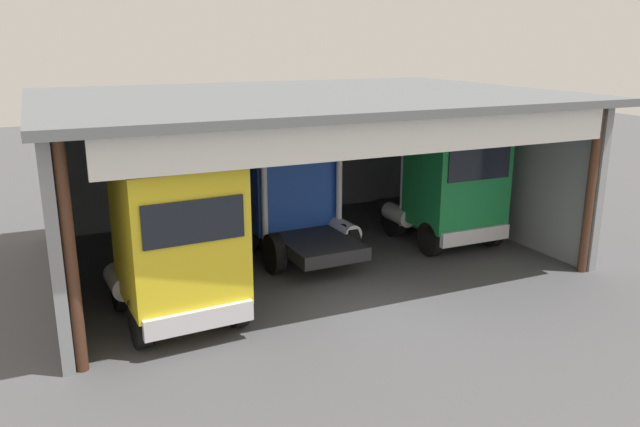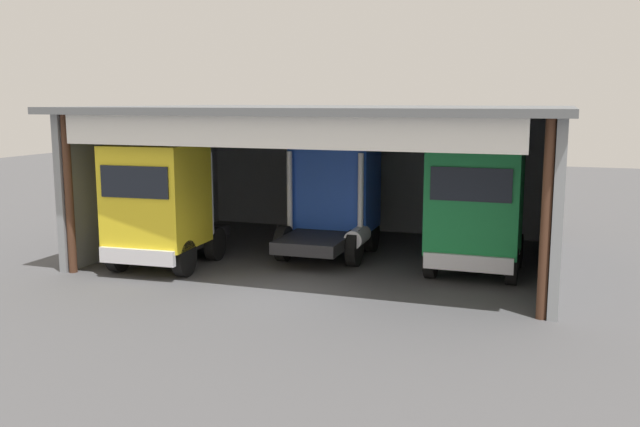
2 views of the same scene
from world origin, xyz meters
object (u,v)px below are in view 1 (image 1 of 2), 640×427
truck_yellow_center_bay (176,241)px  truck_green_center_left_bay (450,184)px  tool_cart (201,218)px  truck_blue_right_bay (291,190)px  oil_drum (326,203)px

truck_yellow_center_bay → truck_green_center_left_bay: (8.90, 2.25, -0.02)m
tool_cart → truck_green_center_left_bay: bearing=-33.1°
truck_blue_right_bay → tool_cart: (-2.04, 2.97, -1.41)m
tool_cart → truck_blue_right_bay: bearing=-55.5°
truck_green_center_left_bay → truck_yellow_center_bay: bearing=14.1°
truck_blue_right_bay → tool_cart: truck_blue_right_bay is taller
truck_blue_right_bay → tool_cart: 3.87m
truck_blue_right_bay → oil_drum: (2.70, 3.29, -1.47)m
truck_yellow_center_bay → truck_green_center_left_bay: 9.18m
truck_blue_right_bay → oil_drum: 4.50m
truck_blue_right_bay → truck_green_center_left_bay: (4.71, -1.43, 0.03)m
truck_yellow_center_bay → tool_cart: (2.15, 6.66, -1.46)m
truck_yellow_center_bay → oil_drum: (6.89, 6.97, -1.52)m
truck_green_center_left_bay → tool_cart: truck_green_center_left_bay is taller
truck_yellow_center_bay → truck_blue_right_bay: truck_yellow_center_bay is taller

